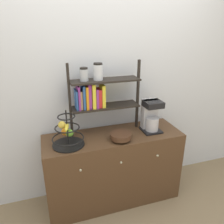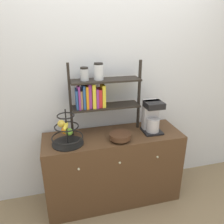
% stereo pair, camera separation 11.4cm
% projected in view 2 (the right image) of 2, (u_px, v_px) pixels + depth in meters
% --- Properties ---
extents(ground_plane, '(12.00, 12.00, 0.00)m').
position_uv_depth(ground_plane, '(119.00, 212.00, 2.34)').
color(ground_plane, '#847051').
extents(wall_back, '(7.00, 0.05, 2.60)m').
position_uv_depth(wall_back, '(107.00, 82.00, 2.33)').
color(wall_back, silver).
rests_on(wall_back, ground_plane).
extents(sideboard, '(1.44, 0.49, 0.80)m').
position_uv_depth(sideboard, '(113.00, 168.00, 2.41)').
color(sideboard, '#4C331E').
rests_on(sideboard, ground_plane).
extents(coffee_maker, '(0.19, 0.21, 0.34)m').
position_uv_depth(coffee_maker, '(152.00, 117.00, 2.29)').
color(coffee_maker, black).
rests_on(coffee_maker, sideboard).
extents(fruit_stand, '(0.30, 0.30, 0.35)m').
position_uv_depth(fruit_stand, '(66.00, 132.00, 2.06)').
color(fruit_stand, black).
rests_on(fruit_stand, sideboard).
extents(wooden_bowl, '(0.21, 0.21, 0.07)m').
position_uv_depth(wooden_bowl, '(120.00, 136.00, 2.14)').
color(wooden_bowl, '#422819').
rests_on(wooden_bowl, sideboard).
extents(shelf_hutch, '(0.74, 0.20, 0.74)m').
position_uv_depth(shelf_hutch, '(96.00, 92.00, 2.17)').
color(shelf_hutch, black).
rests_on(shelf_hutch, sideboard).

